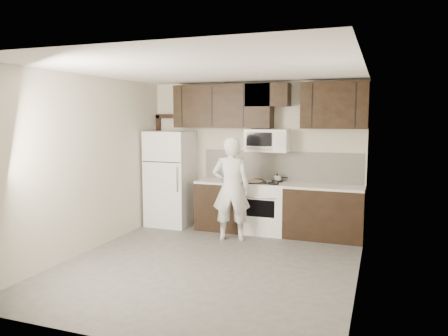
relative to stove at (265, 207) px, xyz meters
The scene contains 14 objects.
floor 2.02m from the stove, 98.80° to the right, with size 4.50×4.50×0.00m, color #4D4B48.
back_wall 0.99m from the stove, 133.94° to the left, with size 4.00×4.00×0.00m, color beige.
ceiling 2.98m from the stove, 98.80° to the right, with size 4.50×4.50×0.00m, color white.
counter_run 0.30m from the stove, ahead, with size 2.95×0.64×0.91m.
stove is the anchor object (origin of this frame).
backsplash 0.80m from the stove, 56.25° to the left, with size 2.90×0.02×0.54m, color beige.
upper_cabinets 1.83m from the stove, 124.04° to the left, with size 3.48×0.35×0.78m.
microwave 1.20m from the stove, 90.10° to the left, with size 0.76×0.42×0.40m.
refrigerator 1.90m from the stove, behind, with size 0.80×0.76×1.80m.
door_trim 2.37m from the stove, behind, with size 0.50×0.08×2.12m.
saucepan 0.56m from the stove, 39.81° to the left, with size 0.27×0.16×0.15m.
baking_tray 0.50m from the stove, 147.07° to the right, with size 0.42×0.32×0.02m, color black.
pizza 0.52m from the stove, 147.07° to the right, with size 0.29×0.29×0.02m, color tan.
person 0.86m from the stove, 123.74° to the right, with size 0.64×0.42×1.75m, color silver.
Camera 1 is at (2.23, -5.51, 2.07)m, focal length 35.00 mm.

